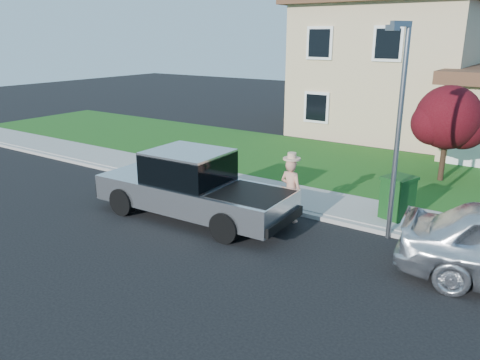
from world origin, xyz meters
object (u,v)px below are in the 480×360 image
(ornamental_tree, at_px, (449,121))
(street_lamp, at_px, (398,122))
(woman, at_px, (291,189))
(trash_bin, at_px, (398,197))
(pickup_truck, at_px, (192,187))

(ornamental_tree, height_order, street_lamp, street_lamp)
(woman, distance_m, trash_bin, 2.90)
(woman, bearing_deg, pickup_truck, 35.97)
(pickup_truck, relative_size, woman, 3.03)
(pickup_truck, height_order, street_lamp, street_lamp)
(woman, height_order, trash_bin, woman)
(pickup_truck, xyz_separation_m, street_lamp, (4.98, 1.64, 2.09))
(woman, relative_size, ornamental_tree, 0.59)
(trash_bin, bearing_deg, street_lamp, -66.34)
(trash_bin, bearing_deg, ornamental_tree, 104.58)
(woman, bearing_deg, trash_bin, -140.30)
(woman, xyz_separation_m, trash_bin, (2.45, 1.53, -0.18))
(ornamental_tree, distance_m, trash_bin, 4.79)
(woman, relative_size, trash_bin, 1.67)
(woman, xyz_separation_m, street_lamp, (2.58, 0.35, 2.06))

